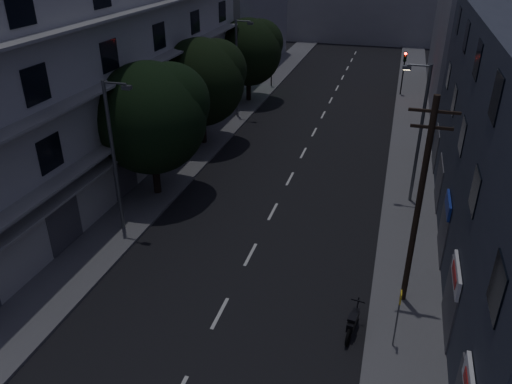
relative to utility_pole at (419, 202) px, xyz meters
The scene contains 18 objects.
ground 17.89m from the utility_pole, 115.24° to the left, with size 160.00×160.00×0.00m, color black.
sidewalk_left 22.04m from the utility_pole, 133.63° to the left, with size 3.00×90.00×0.15m, color #565659.
sidewalk_right 16.29m from the utility_pole, 89.42° to the left, with size 3.00×90.00×0.15m, color #565659.
lane_markings 23.53m from the utility_pole, 108.60° to the left, with size 0.15×60.50×0.01m.
building_left 21.24m from the utility_pole, 156.07° to the left, with size 7.00×36.00×14.00m.
building_far_right 32.94m from the utility_pole, 81.86° to the left, with size 6.00×20.00×13.00m, color slate.
building_far_end 61.01m from the utility_pole, 96.91° to the left, with size 24.00×8.00×10.00m, color slate.
tree_near 15.89m from the utility_pole, 156.58° to the left, with size 6.42×6.42×7.91m.
tree_mid 21.02m from the utility_pole, 135.11° to the left, with size 6.26×6.26×7.70m.
tree_far 30.09m from the utility_pole, 119.40° to the left, with size 6.04×6.04×7.47m.
traffic_signal_far_right 32.02m from the utility_pole, 91.78° to the left, with size 0.28×0.37×4.10m.
traffic_signal_far_left 34.46m from the utility_pole, 113.99° to the left, with size 0.28×0.37×4.10m.
street_lamp_left_near 14.54m from the utility_pole, behind, with size 1.51×0.25×8.00m.
street_lamp_right 9.43m from the utility_pole, 89.61° to the left, with size 1.51×0.25×8.00m.
street_lamp_left_far 25.68m from the utility_pole, 123.79° to the left, with size 1.51×0.25×8.00m.
utility_pole is the anchor object (origin of this frame).
bus_stop_sign 4.21m from the utility_pole, 95.79° to the right, with size 0.06×0.35×2.52m.
motorcycle 5.40m from the utility_pole, 126.37° to the right, with size 0.59×1.99×1.28m.
Camera 1 is at (5.94, -8.70, 14.12)m, focal length 35.00 mm.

